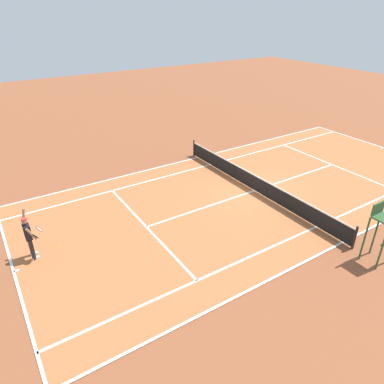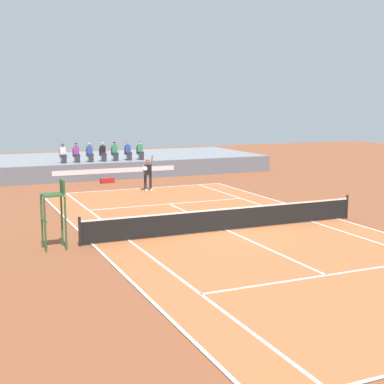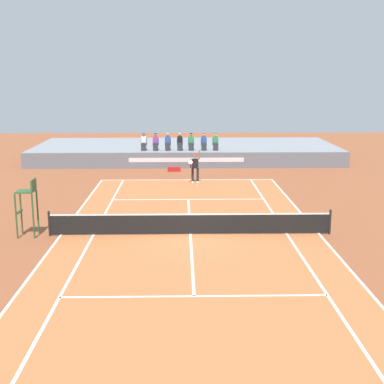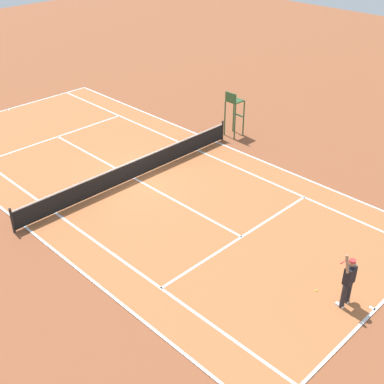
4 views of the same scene
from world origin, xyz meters
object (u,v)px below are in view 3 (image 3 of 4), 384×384
spectator_seated_2 (168,142)px  spectator_seated_4 (191,142)px  spectator_seated_3 (180,142)px  tennis_player (195,167)px  tennis_ball (197,185)px  umpire_chair (28,200)px  spectator_seated_6 (216,142)px  spectator_seated_0 (144,142)px  equipment_bag (174,169)px  spectator_seated_1 (156,142)px  spectator_seated_5 (204,142)px

spectator_seated_2 → spectator_seated_4: bearing=0.0°
spectator_seated_3 → tennis_player: (0.96, -6.41, -0.76)m
spectator_seated_2 → tennis_ball: spectator_seated_2 is taller
umpire_chair → spectator_seated_6: bearing=62.9°
spectator_seated_6 → tennis_ball: (-1.60, -7.38, -1.72)m
spectator_seated_0 → spectator_seated_4: size_ratio=1.00×
umpire_chair → equipment_bag: (5.89, 15.02, -1.40)m
spectator_seated_0 → equipment_bag: (2.27, -2.45, -1.60)m
spectator_seated_4 → umpire_chair: umpire_chair is taller
spectator_seated_0 → tennis_player: spectator_seated_0 is taller
spectator_seated_4 → equipment_bag: (-1.24, -2.45, -1.60)m
spectator_seated_1 → spectator_seated_6: same height
tennis_player → tennis_ball: tennis_player is taller
spectator_seated_5 → spectator_seated_6: size_ratio=1.00×
spectator_seated_1 → spectator_seated_2: (0.91, 0.00, 0.00)m
spectator_seated_0 → tennis_ball: spectator_seated_0 is taller
spectator_seated_3 → spectator_seated_6: same height
spectator_seated_2 → tennis_player: 6.72m
spectator_seated_5 → spectator_seated_6: bearing=0.0°
spectator_seated_0 → tennis_ball: size_ratio=18.60×
spectator_seated_3 → equipment_bag: spectator_seated_3 is taller
spectator_seated_4 → umpire_chair: bearing=-112.2°
spectator_seated_2 → equipment_bag: size_ratio=1.38×
spectator_seated_0 → spectator_seated_3: same height
spectator_seated_1 → umpire_chair: 18.04m
spectator_seated_0 → spectator_seated_4: (3.51, 0.00, 0.00)m
spectator_seated_6 → spectator_seated_5: bearing=180.0°
umpire_chair → equipment_bag: 16.19m
spectator_seated_5 → umpire_chair: size_ratio=0.52×
spectator_seated_0 → spectator_seated_5: same height
umpire_chair → tennis_ball: bearing=53.9°
spectator_seated_1 → spectator_seated_3: 1.80m
umpire_chair → spectator_seated_1: bearing=75.5°
tennis_player → spectator_seated_2: bearing=106.1°
spectator_seated_3 → tennis_ball: size_ratio=18.60×
spectator_seated_4 → spectator_seated_5: (0.95, 0.00, 0.00)m
equipment_bag → spectator_seated_4: bearing=63.1°
spectator_seated_0 → umpire_chair: bearing=-101.7°
spectator_seated_1 → equipment_bag: size_ratio=1.38×
spectator_seated_0 → equipment_bag: size_ratio=1.38×
spectator_seated_5 → tennis_player: 6.51m
spectator_seated_0 → spectator_seated_1: same height
spectator_seated_4 → tennis_ball: spectator_seated_4 is taller
tennis_ball → equipment_bag: (-1.46, 4.93, 0.13)m
spectator_seated_3 → tennis_ball: 7.65m
tennis_ball → spectator_seated_4: bearing=91.7°
spectator_seated_1 → spectator_seated_5: 3.58m
spectator_seated_3 → umpire_chair: bearing=-109.8°
spectator_seated_1 → tennis_player: (2.76, -6.41, -0.76)m
spectator_seated_5 → equipment_bag: size_ratio=1.38×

